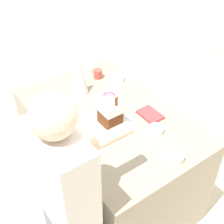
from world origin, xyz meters
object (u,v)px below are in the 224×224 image
Objects in this scene: mug at (98,74)px; person at (68,210)px; candy_bowl_center_rear at (109,97)px; decorative_tree at (79,73)px; candy_bowl_far_left at (176,156)px; candy_bowl_far_right at (156,129)px; cookbook at (150,115)px; candy_bowl_behind_tray at (88,69)px; baking_tray at (110,124)px; gingerbread_house at (110,113)px; candy_bowl_near_tray_right at (118,78)px.

mug is 1.40m from person.
decorative_tree is at bearing -147.26° from candy_bowl_center_rear.
candy_bowl_far_left is 0.30m from candy_bowl_far_right.
cookbook is at bearing 25.13° from decorative_tree.
candy_bowl_behind_tray is 0.85× the size of candy_bowl_far_right.
baking_tray is 0.10m from gingerbread_house.
decorative_tree is 0.32m from mug.
decorative_tree is 3.27× the size of candy_bowl_far_left.
decorative_tree is 3.35× the size of candy_bowl_far_right.
candy_bowl_center_rear is (-0.27, 0.18, 0.02)m from baking_tray.
gingerbread_house is 0.67m from mug.
gingerbread_house is 0.35m from cookbook.
candy_bowl_far_right is (-0.28, 0.08, -0.00)m from candy_bowl_far_left.
candy_bowl_center_rear is at bearing 145.91° from gingerbread_house.
candy_bowl_far_right is (0.76, 0.20, -0.17)m from decorative_tree.
decorative_tree reaches higher than baking_tray.
gingerbread_house is at bearing 125.37° from person.
candy_bowl_center_rear is 0.49m from candy_bowl_behind_tray.
cookbook is at bearing 71.84° from gingerbread_house.
candy_bowl_center_rear is 0.82m from candy_bowl_far_left.
mug is (-0.87, 0.06, 0.02)m from candy_bowl_far_right.
candy_bowl_far_right is at bearing 5.26° from candy_bowl_center_rear.
decorative_tree is at bearing -154.87° from cookbook.
decorative_tree is at bearing -44.10° from candy_bowl_behind_tray.
candy_bowl_near_tray_right is at bearing 129.61° from candy_bowl_center_rear.
candy_bowl_near_tray_right is at bearing 138.02° from baking_tray.
baking_tray is 1.44× the size of gingerbread_house.
candy_bowl_far_right is (0.27, 0.23, 0.02)m from baking_tray.
person is at bearing -54.63° from gingerbread_house.
candy_bowl_center_rear is at bearing 131.41° from person.
candy_bowl_far_left is 0.79m from person.
candy_bowl_far_right is 0.18m from cookbook.
gingerbread_house is 2.08× the size of candy_bowl_near_tray_right.
baking_tray is at bearing -4.03° from decorative_tree.
candy_bowl_center_rear reaches higher than baking_tray.
baking_tray is 0.62m from candy_bowl_near_tray_right.
cookbook is at bearing 19.92° from candy_bowl_center_rear.
mug reaches higher than baking_tray.
mug is (0.14, 0.01, 0.02)m from candy_bowl_behind_tray.
person reaches higher than candy_bowl_center_rear.
candy_bowl_behind_tray is 1.30m from candy_bowl_far_left.
baking_tray is at bearing -108.21° from cookbook.
gingerbread_house is 0.66× the size of decorative_tree.
person reaches higher than candy_bowl_near_tray_right.
mug is at bearing 154.17° from baking_tray.
candy_bowl_far_left is (1.01, -0.26, -0.00)m from candy_bowl_near_tray_right.
gingerbread_house reaches higher than candy_bowl_near_tray_right.
person is (0.34, -0.94, -0.05)m from cookbook.
candy_bowl_near_tray_right is at bearing 138.06° from gingerbread_house.
candy_bowl_near_tray_right is at bearing 39.76° from mug.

